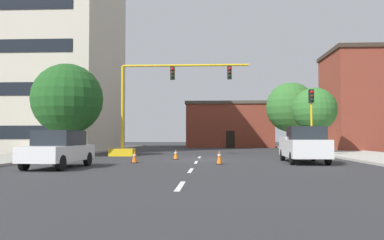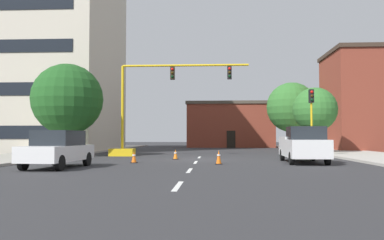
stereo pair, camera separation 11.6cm
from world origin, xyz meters
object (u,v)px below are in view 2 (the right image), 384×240
(pickup_truck_white, at_px, (303,145))
(traffic_signal_gantry, at_px, (141,125))
(traffic_cone_roadside_a, at_px, (175,154))
(traffic_cone_roadside_c, at_px, (219,157))
(traffic_light_pole_right, at_px, (311,107))
(tree_left_near, at_px, (67,99))
(sedan_white_near_left, at_px, (58,149))
(tree_right_far, at_px, (292,107))
(traffic_cone_roadside_b, at_px, (134,157))
(tree_right_mid, at_px, (315,110))

(pickup_truck_white, bearing_deg, traffic_signal_gantry, 145.66)
(traffic_cone_roadside_a, height_order, traffic_cone_roadside_c, traffic_cone_roadside_c)
(traffic_light_pole_right, relative_size, tree_left_near, 0.71)
(traffic_light_pole_right, relative_size, sedan_white_near_left, 1.04)
(tree_right_far, relative_size, traffic_cone_roadside_b, 11.48)
(traffic_signal_gantry, height_order, sedan_white_near_left, traffic_signal_gantry)
(traffic_cone_roadside_b, bearing_deg, traffic_light_pole_right, 31.75)
(tree_right_mid, height_order, traffic_cone_roadside_c, tree_right_mid)
(traffic_light_pole_right, xyz_separation_m, tree_right_mid, (1.55, 5.40, 0.18))
(sedan_white_near_left, xyz_separation_m, traffic_cone_roadside_a, (4.78, 7.29, -0.57))
(tree_left_near, height_order, traffic_cone_roadside_c, tree_left_near)
(pickup_truck_white, height_order, traffic_cone_roadside_b, pickup_truck_white)
(pickup_truck_white, bearing_deg, tree_right_far, 80.84)
(tree_right_far, distance_m, tree_left_near, 26.81)
(pickup_truck_white, distance_m, traffic_cone_roadside_b, 9.39)
(pickup_truck_white, bearing_deg, traffic_light_pole_right, 72.77)
(traffic_light_pole_right, distance_m, traffic_cone_roadside_b, 13.66)
(tree_right_far, xyz_separation_m, pickup_truck_white, (-3.94, -24.47, -3.83))
(traffic_light_pole_right, xyz_separation_m, traffic_cone_roadside_c, (-6.64, -7.82, -3.16))
(pickup_truck_white, bearing_deg, traffic_cone_roadside_c, -161.93)
(tree_left_near, relative_size, tree_right_mid, 1.22)
(tree_right_far, height_order, traffic_cone_roadside_c, tree_right_far)
(traffic_cone_roadside_a, bearing_deg, tree_left_near, 158.14)
(traffic_light_pole_right, distance_m, tree_right_far, 18.34)
(traffic_signal_gantry, relative_size, tree_right_mid, 1.85)
(traffic_signal_gantry, height_order, traffic_cone_roadside_b, traffic_signal_gantry)
(tree_left_near, bearing_deg, tree_right_mid, 15.94)
(tree_right_mid, bearing_deg, traffic_cone_roadside_b, -136.02)
(traffic_signal_gantry, bearing_deg, traffic_cone_roadside_a, -54.54)
(traffic_cone_roadside_b, distance_m, traffic_cone_roadside_c, 4.72)
(tree_left_near, height_order, sedan_white_near_left, tree_left_near)
(tree_right_far, xyz_separation_m, sedan_white_near_left, (-16.12, -28.88, -3.92))
(tree_left_near, xyz_separation_m, traffic_cone_roadside_b, (6.34, -6.92, -3.85))
(traffic_signal_gantry, relative_size, traffic_light_pole_right, 2.15)
(sedan_white_near_left, bearing_deg, tree_left_near, 108.28)
(tree_left_near, relative_size, sedan_white_near_left, 1.47)
(traffic_signal_gantry, xyz_separation_m, pickup_truck_white, (10.41, -7.11, -1.34))
(tree_left_near, bearing_deg, traffic_cone_roadside_c, -35.16)
(traffic_signal_gantry, height_order, tree_right_far, tree_right_far)
(tree_right_far, bearing_deg, traffic_cone_roadside_b, -117.83)
(traffic_signal_gantry, distance_m, traffic_cone_roadside_a, 5.56)
(traffic_light_pole_right, bearing_deg, traffic_cone_roadside_a, -160.03)
(tree_right_far, bearing_deg, traffic_cone_roadside_c, -108.38)
(traffic_cone_roadside_b, height_order, traffic_cone_roadside_c, traffic_cone_roadside_c)
(traffic_cone_roadside_c, bearing_deg, tree_left_near, 144.84)
(traffic_light_pole_right, xyz_separation_m, traffic_cone_roadside_a, (-9.35, -3.40, -3.21))
(tree_right_mid, distance_m, pickup_truck_white, 12.50)
(pickup_truck_white, distance_m, traffic_cone_roadside_a, 7.97)
(traffic_signal_gantry, relative_size, traffic_cone_roadside_a, 15.85)
(traffic_light_pole_right, relative_size, pickup_truck_white, 0.88)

